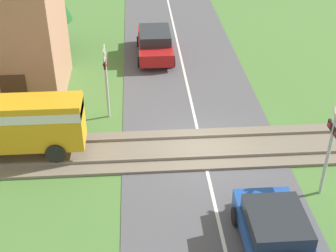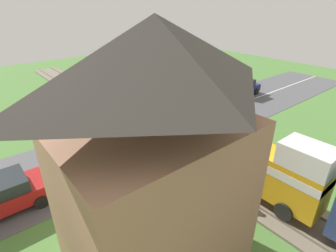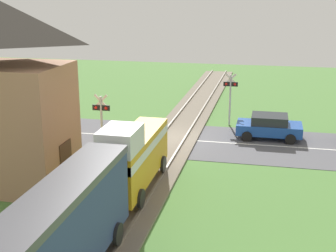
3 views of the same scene
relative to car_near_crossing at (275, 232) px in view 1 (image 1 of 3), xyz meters
The scene contains 9 objects.
ground_plane 5.63m from the car_near_crossing, 14.96° to the left, with size 60.00×60.00×0.00m, color #4C7A38.
road_surface 5.62m from the car_near_crossing, 14.96° to the left, with size 48.00×6.40×0.02m.
track_bed 5.62m from the car_near_crossing, 14.96° to the left, with size 2.80×48.00×0.24m.
car_near_crossing is the anchor object (origin of this frame).
car_far_side 15.06m from the car_near_crossing, 11.03° to the left, with size 4.52×2.01×1.51m.
crossing_signal_west_approach 3.72m from the car_near_crossing, 43.50° to the right, with size 0.90×0.18×3.35m.
crossing_signal_east_approach 9.90m from the car_near_crossing, 32.43° to the left, with size 0.90×0.18×3.35m.
station_building 14.74m from the car_near_crossing, 39.96° to the left, with size 5.56×3.94×7.96m.
pedestrian_by_station 10.76m from the car_near_crossing, 50.31° to the left, with size 0.44×0.44×1.78m.
Camera 1 is at (-15.20, 2.46, 10.85)m, focal length 50.00 mm.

